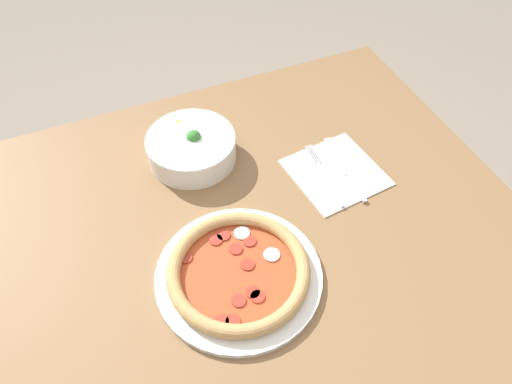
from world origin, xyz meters
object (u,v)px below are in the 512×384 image
bowl (191,146)px  knife (347,171)px  pizza (239,273)px  fork (325,175)px

bowl → knife: size_ratio=0.99×
pizza → bowl: bearing=86.8°
fork → knife: size_ratio=0.94×
bowl → fork: bearing=-34.4°
bowl → fork: (0.25, -0.17, -0.03)m
bowl → knife: (0.30, -0.18, -0.03)m
pizza → fork: bearing=31.1°
pizza → bowl: size_ratio=1.56×
pizza → fork: size_ratio=1.64×
pizza → bowl: 0.33m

